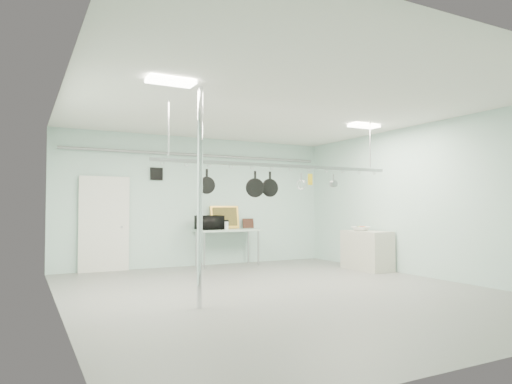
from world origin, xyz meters
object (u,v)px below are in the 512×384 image
prep_table (227,232)px  pot_rack (281,164)px  chrome_pole (200,196)px  fruit_bowl (361,229)px  side_cabinet (367,250)px  microwave (209,223)px  skillet_mid (255,184)px  skillet_left (207,181)px  coffee_canister (225,225)px  skillet_right (270,184)px

prep_table → pot_rack: (-0.40, -3.30, 1.40)m
chrome_pole → fruit_bowl: (4.79, 2.14, -0.65)m
side_cabinet → chrome_pole: bearing=-157.6°
chrome_pole → microwave: 4.52m
chrome_pole → fruit_bowl: 5.29m
skillet_mid → prep_table: bearing=86.5°
fruit_bowl → microwave: bearing=146.6°
side_cabinet → fruit_bowl: (-0.06, 0.14, 0.50)m
pot_rack → skillet_mid: bearing=180.0°
pot_rack → microwave: size_ratio=7.70×
side_cabinet → skillet_left: (-4.39, -1.10, 1.44)m
side_cabinet → pot_rack: (-2.95, -1.10, 1.78)m
chrome_pole → coffee_canister: chrome_pole is taller
side_cabinet → skillet_mid: (-3.49, -1.10, 1.41)m
coffee_canister → skillet_left: bearing=-118.5°
chrome_pole → side_cabinet: bearing=22.4°
pot_rack → coffee_canister: (0.28, 3.17, -1.23)m
pot_rack → skillet_left: 1.48m
side_cabinet → coffee_canister: bearing=142.3°
coffee_canister → skillet_left: skillet_left is taller
chrome_pole → microwave: (1.79, 4.12, -0.52)m
coffee_canister → skillet_mid: size_ratio=0.43×
pot_rack → skillet_right: pot_rack is taller
side_cabinet → fruit_bowl: 0.52m
pot_rack → coffee_canister: pot_rack is taller
chrome_pole → skillet_left: chrome_pole is taller
microwave → chrome_pole: bearing=66.5°
skillet_right → side_cabinet: bearing=22.5°
chrome_pole → skillet_right: 1.91m
prep_table → skillet_right: size_ratio=3.59×
chrome_pole → pot_rack: 2.19m
pot_rack → skillet_mid: 0.65m
prep_table → pot_rack: size_ratio=0.33×
fruit_bowl → skillet_right: skillet_right is taller
side_cabinet → skillet_left: bearing=-165.9°
pot_rack → skillet_right: 0.44m
pot_rack → skillet_mid: (-0.54, 0.00, -0.37)m
chrome_pole → skillet_left: (0.46, 0.90, 0.29)m
chrome_pole → skillet_right: (1.66, 0.90, 0.26)m
prep_table → skillet_left: size_ratio=4.07×
skillet_right → skillet_left: bearing=-176.6°
microwave → skillet_left: (-1.33, -3.22, 0.81)m
pot_rack → fruit_bowl: 3.40m
prep_table → microwave: bearing=-171.1°
pot_rack → microwave: 3.42m
microwave → fruit_bowl: 3.60m
skillet_right → fruit_bowl: bearing=25.0°
pot_rack → side_cabinet: bearing=20.4°
chrome_pole → side_cabinet: size_ratio=2.67×
chrome_pole → skillet_right: chrome_pole is taller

